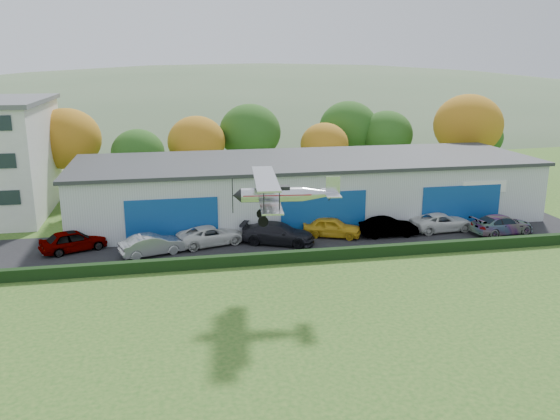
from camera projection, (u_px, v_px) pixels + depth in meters
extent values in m
plane|color=#27561B|center=(346.00, 389.00, 25.08)|extent=(300.00, 300.00, 0.00)
cube|color=black|center=(302.00, 240.00, 45.55)|extent=(48.00, 9.00, 0.05)
cube|color=black|center=(318.00, 255.00, 40.91)|extent=(46.00, 0.60, 0.80)
cube|color=#B2B7BC|center=(306.00, 189.00, 51.94)|extent=(40.00, 12.00, 5.00)
cube|color=#2D3033|center=(306.00, 160.00, 51.26)|extent=(40.60, 12.60, 0.30)
cube|color=navy|center=(172.00, 222.00, 44.12)|extent=(7.00, 0.12, 3.60)
cube|color=navy|center=(324.00, 214.00, 46.38)|extent=(7.00, 0.12, 3.60)
cube|color=navy|center=(461.00, 207.00, 48.64)|extent=(7.00, 0.12, 3.60)
cylinder|color=#3D2614|center=(71.00, 182.00, 59.42)|extent=(0.36, 0.36, 3.15)
ellipsoid|color=#997612|center=(67.00, 139.00, 58.29)|extent=(6.84, 6.84, 6.16)
cylinder|color=#3D2614|center=(140.00, 186.00, 58.93)|extent=(0.36, 0.36, 2.45)
ellipsoid|color=#1E4C14|center=(138.00, 153.00, 58.05)|extent=(5.32, 5.32, 4.79)
cylinder|color=#3D2614|center=(198.00, 179.00, 61.91)|extent=(0.36, 0.36, 2.80)
ellipsoid|color=#997612|center=(197.00, 142.00, 60.90)|extent=(6.08, 6.08, 5.47)
cylinder|color=#3D2614|center=(250.00, 171.00, 64.89)|extent=(0.36, 0.36, 3.15)
ellipsoid|color=#1E4C14|center=(250.00, 132.00, 63.76)|extent=(6.84, 6.84, 6.16)
cylinder|color=#3D2614|center=(324.00, 175.00, 64.59)|extent=(0.36, 0.36, 2.45)
ellipsoid|color=#997612|center=(324.00, 144.00, 63.70)|extent=(5.32, 5.32, 4.79)
cylinder|color=#3D2614|center=(385.00, 168.00, 67.94)|extent=(0.36, 0.36, 2.80)
ellipsoid|color=#1E4C14|center=(386.00, 134.00, 66.93)|extent=(6.08, 6.08, 5.47)
cylinder|color=#3D2614|center=(464.00, 169.00, 65.56)|extent=(0.36, 0.36, 3.50)
ellipsoid|color=#997612|center=(468.00, 125.00, 64.30)|extent=(7.60, 7.60, 6.84)
cylinder|color=#3D2614|center=(478.00, 166.00, 70.24)|extent=(0.36, 0.36, 2.45)
ellipsoid|color=#1E4C14|center=(480.00, 137.00, 69.36)|extent=(5.32, 5.32, 4.79)
cylinder|color=#3D2614|center=(9.00, 182.00, 62.03)|extent=(0.36, 0.36, 2.10)
ellipsoid|color=#997612|center=(5.00, 154.00, 61.28)|extent=(4.56, 4.56, 4.10)
cylinder|color=#3D2614|center=(347.00, 165.00, 69.04)|extent=(0.36, 0.36, 3.15)
ellipsoid|color=#1E4C14|center=(348.00, 127.00, 67.91)|extent=(6.84, 6.84, 6.16)
ellipsoid|color=#4C6642|center=(264.00, 164.00, 165.56)|extent=(320.00, 196.00, 56.00)
ellipsoid|color=#4C6642|center=(488.00, 138.00, 177.32)|extent=(240.00, 126.00, 36.00)
imported|color=gray|center=(73.00, 240.00, 42.64)|extent=(5.15, 3.63, 1.63)
imported|color=silver|center=(152.00, 245.00, 41.80)|extent=(4.94, 3.00, 1.54)
imported|color=silver|center=(212.00, 235.00, 44.18)|extent=(5.69, 3.74, 1.45)
imported|color=black|center=(278.00, 233.00, 44.37)|extent=(6.09, 4.37, 1.64)
imported|color=gold|center=(332.00, 227.00, 46.11)|extent=(4.98, 3.52, 1.57)
imported|color=gray|center=(389.00, 227.00, 46.27)|extent=(4.62, 1.63, 1.52)
imported|color=silver|center=(442.00, 222.00, 47.76)|extent=(5.35, 2.75, 1.45)
imported|color=gray|center=(502.00, 224.00, 46.93)|extent=(5.56, 2.92, 1.54)
cylinder|color=silver|center=(272.00, 195.00, 33.65)|extent=(3.67, 1.24, 0.85)
cone|color=silver|center=(320.00, 194.00, 33.89)|extent=(2.16, 1.07, 0.85)
cone|color=black|center=(237.00, 195.00, 33.48)|extent=(0.56, 0.90, 0.85)
cube|color=#A20E14|center=(277.00, 194.00, 33.66)|extent=(4.05, 1.30, 0.06)
cube|color=black|center=(280.00, 188.00, 33.59)|extent=(1.19, 0.69, 0.24)
cube|color=silver|center=(269.00, 200.00, 33.71)|extent=(1.92, 6.91, 0.09)
cube|color=silver|center=(265.00, 178.00, 33.37)|extent=(2.05, 7.29, 0.09)
cylinder|color=black|center=(264.00, 199.00, 31.14)|extent=(0.06, 0.06, 1.23)
cylinder|color=black|center=(279.00, 199.00, 31.21)|extent=(0.06, 0.06, 1.23)
cylinder|color=black|center=(259.00, 180.00, 35.88)|extent=(0.06, 0.06, 1.23)
cylinder|color=black|center=(273.00, 180.00, 35.95)|extent=(0.06, 0.06, 1.23)
cylinder|color=black|center=(266.00, 185.00, 33.13)|extent=(0.08, 0.21, 0.71)
cylinder|color=black|center=(265.00, 183.00, 33.77)|extent=(0.08, 0.21, 0.71)
cylinder|color=black|center=(263.00, 210.00, 33.42)|extent=(0.14, 0.66, 1.16)
cylinder|color=black|center=(262.00, 207.00, 34.20)|extent=(0.14, 0.66, 1.16)
cylinder|color=black|center=(262.00, 218.00, 33.95)|extent=(0.26, 1.80, 0.07)
cylinder|color=black|center=(263.00, 222.00, 33.13)|extent=(0.62, 0.20, 0.61)
cylinder|color=black|center=(262.00, 214.00, 34.78)|extent=(0.62, 0.20, 0.61)
cylinder|color=black|center=(331.00, 198.00, 34.01)|extent=(0.35, 0.09, 0.40)
cube|color=silver|center=(331.00, 193.00, 33.93)|extent=(1.12, 2.54, 0.06)
cube|color=silver|center=(333.00, 185.00, 33.82)|extent=(0.85, 0.15, 1.04)
cube|color=black|center=(233.00, 196.00, 33.46)|extent=(0.07, 0.12, 2.08)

